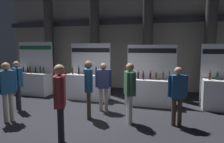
% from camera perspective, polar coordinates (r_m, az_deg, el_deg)
% --- Properties ---
extents(ground_plane, '(27.31, 27.31, 0.00)m').
position_cam_1_polar(ground_plane, '(6.54, -6.75, -12.50)').
color(ground_plane, black).
extents(hall_colonnade, '(13.66, 1.22, 6.24)m').
position_cam_1_polar(hall_colonnade, '(10.54, 3.30, 11.80)').
color(hall_colonnade, gray).
rests_on(hall_colonnade, ground_plane).
extents(exhibitor_booth_0, '(1.79, 0.73, 2.40)m').
position_cam_1_polar(exhibitor_booth_0, '(9.96, -21.54, -2.57)').
color(exhibitor_booth_0, white).
rests_on(exhibitor_booth_0, ground_plane).
extents(exhibitor_booth_1, '(1.78, 0.66, 2.32)m').
position_cam_1_polar(exhibitor_booth_1, '(8.49, -6.82, -3.67)').
color(exhibitor_booth_1, white).
rests_on(exhibitor_booth_1, ground_plane).
extents(exhibitor_booth_2, '(1.86, 0.66, 2.25)m').
position_cam_1_polar(exhibitor_booth_2, '(7.72, 10.68, -5.05)').
color(exhibitor_booth_2, white).
rests_on(exhibitor_booth_2, ground_plane).
extents(visitor_0, '(0.52, 0.38, 1.64)m').
position_cam_1_polar(visitor_0, '(6.81, -2.43, -3.13)').
color(visitor_0, '#ADA393').
rests_on(visitor_0, ground_plane).
extents(visitor_1, '(0.38, 0.55, 1.80)m').
position_cam_1_polar(visitor_1, '(4.60, -14.49, -6.93)').
color(visitor_1, '#23232D').
rests_on(visitor_1, ground_plane).
extents(visitor_3, '(0.41, 0.55, 1.73)m').
position_cam_1_polar(visitor_3, '(5.69, 5.02, -4.48)').
color(visitor_3, silver).
rests_on(visitor_3, ground_plane).
extents(visitor_4, '(0.39, 0.54, 1.77)m').
position_cam_1_polar(visitor_4, '(6.08, -6.65, -3.55)').
color(visitor_4, '#47382D').
rests_on(visitor_4, ground_plane).
extents(visitor_5, '(0.36, 0.50, 1.74)m').
position_cam_1_polar(visitor_5, '(6.53, -27.56, -3.87)').
color(visitor_5, '#ADA393').
rests_on(visitor_5, ground_plane).
extents(visitor_6, '(0.52, 0.35, 1.64)m').
position_cam_1_polar(visitor_6, '(5.80, 18.04, -5.27)').
color(visitor_6, '#47382D').
rests_on(visitor_6, ground_plane).
extents(visitor_8, '(0.50, 0.45, 1.69)m').
position_cam_1_polar(visitor_8, '(7.63, -25.20, -2.37)').
color(visitor_8, '#23232D').
rests_on(visitor_8, ground_plane).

